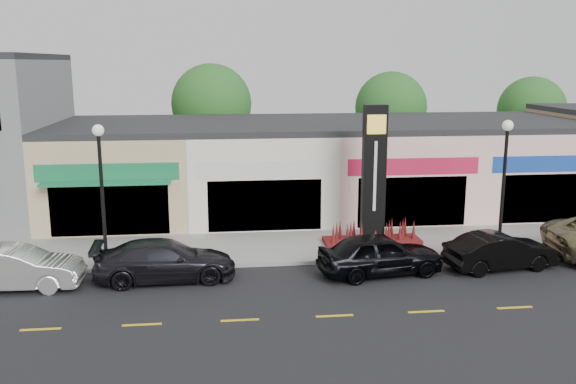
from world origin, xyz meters
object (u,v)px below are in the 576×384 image
object	(u,v)px
car_white_van	(15,268)
car_black_conv	(500,251)
pylon_sign	(373,195)
lamp_west_near	(101,181)
lamp_east_near	(504,173)
car_dark_sedan	(165,260)
car_black_sedan	(380,254)

from	to	relation	value
car_white_van	car_black_conv	distance (m)	18.02
pylon_sign	car_black_conv	xyz separation A→B (m)	(4.22, -3.46, -1.56)
lamp_west_near	lamp_east_near	bearing A→B (deg)	0.00
pylon_sign	car_dark_sedan	bearing A→B (deg)	-159.29
lamp_east_near	car_dark_sedan	xyz separation A→B (m)	(-13.61, -1.56, -2.73)
pylon_sign	car_black_conv	world-z (taller)	pylon_sign
pylon_sign	car_black_conv	bearing A→B (deg)	-39.36
car_black_sedan	car_black_conv	distance (m)	4.81
lamp_west_near	pylon_sign	bearing A→B (deg)	8.77
car_dark_sedan	car_black_conv	bearing A→B (deg)	-93.96
car_black_conv	pylon_sign	bearing A→B (deg)	42.23
pylon_sign	car_white_van	xyz separation A→B (m)	(-13.80, -3.59, -1.51)
lamp_east_near	car_white_van	distance (m)	19.09
car_black_conv	car_white_van	bearing A→B (deg)	81.98
lamp_east_near	car_black_sedan	world-z (taller)	lamp_east_near
lamp_east_near	car_black_conv	size ratio (longest dim) A/B	1.26
car_dark_sedan	car_black_sedan	size ratio (longest dim) A/B	1.10
lamp_east_near	car_dark_sedan	bearing A→B (deg)	-173.47
lamp_east_near	car_white_van	world-z (taller)	lamp_east_near
lamp_west_near	lamp_east_near	world-z (taller)	same
car_white_van	car_black_conv	size ratio (longest dim) A/B	1.07
lamp_west_near	car_white_van	bearing A→B (deg)	-145.98
lamp_east_near	car_black_sedan	distance (m)	6.48
lamp_east_near	car_white_van	size ratio (longest dim) A/B	1.18
lamp_east_near	car_black_conv	xyz separation A→B (m)	(-0.78, -1.76, -2.76)
car_white_van	car_black_conv	bearing A→B (deg)	-88.29
lamp_west_near	car_black_conv	size ratio (longest dim) A/B	1.26
car_black_sedan	car_dark_sedan	bearing A→B (deg)	79.04
pylon_sign	car_white_van	bearing A→B (deg)	-165.43
lamp_west_near	car_dark_sedan	distance (m)	3.95
car_black_sedan	car_black_conv	xyz separation A→B (m)	(4.81, 0.11, -0.09)
lamp_west_near	pylon_sign	size ratio (longest dim) A/B	0.91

